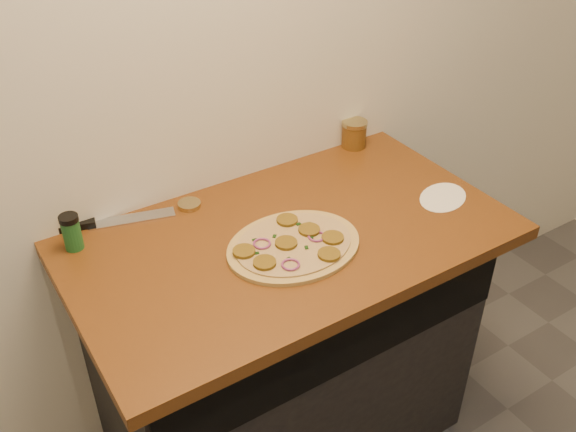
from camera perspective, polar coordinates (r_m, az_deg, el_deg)
cabinet at (r=2.08m, az=-0.34°, el=-11.60°), size 1.10×0.60×0.86m
countertop at (r=1.76m, az=0.13°, el=-2.01°), size 1.20×0.70×0.04m
pizza at (r=1.69m, az=0.50°, el=-2.59°), size 0.37×0.37×0.02m
chefs_knife at (r=1.85m, az=-16.37°, el=-0.59°), size 0.35×0.13×0.02m
mason_jar_lid at (r=1.87m, az=-8.77°, el=1.01°), size 0.07×0.07×0.01m
salsa_jar at (r=2.16m, az=5.89°, el=7.29°), size 0.08×0.08×0.09m
spice_shaker at (r=1.76m, az=-18.69°, el=-1.36°), size 0.05×0.05×0.10m
flour_spill at (r=1.95m, az=13.60°, el=1.63°), size 0.23×0.23×0.00m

